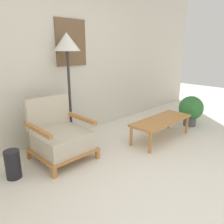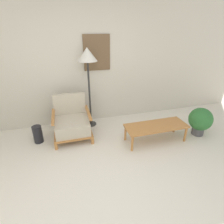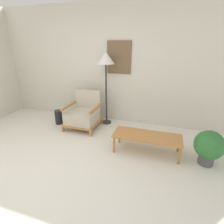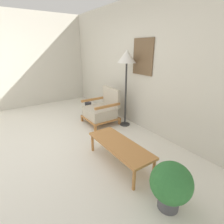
{
  "view_description": "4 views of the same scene",
  "coord_description": "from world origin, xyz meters",
  "px_view_note": "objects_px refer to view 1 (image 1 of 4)",
  "views": [
    {
      "loc": [
        -1.86,
        -0.77,
        1.47
      ],
      "look_at": [
        0.35,
        1.44,
        0.55
      ],
      "focal_mm": 35.0,
      "sensor_mm": 36.0,
      "label": 1
    },
    {
      "loc": [
        -0.48,
        -1.48,
        2.01
      ],
      "look_at": [
        0.35,
        1.44,
        0.55
      ],
      "focal_mm": 28.0,
      "sensor_mm": 36.0,
      "label": 2
    },
    {
      "loc": [
        1.35,
        -1.7,
        1.85
      ],
      "look_at": [
        0.35,
        1.44,
        0.55
      ],
      "focal_mm": 28.0,
      "sensor_mm": 36.0,
      "label": 3
    },
    {
      "loc": [
        2.98,
        -0.35,
        1.73
      ],
      "look_at": [
        0.35,
        1.44,
        0.55
      ],
      "focal_mm": 28.0,
      "sensor_mm": 36.0,
      "label": 4
    }
  ],
  "objects_px": {
    "coffee_table": "(161,121)",
    "vase": "(13,164)",
    "armchair": "(60,136)",
    "potted_plant": "(191,109)",
    "floor_lamp": "(67,48)"
  },
  "relations": [
    {
      "from": "armchair",
      "to": "coffee_table",
      "type": "xyz_separation_m",
      "value": [
        1.54,
        -0.6,
        -0.01
      ]
    },
    {
      "from": "coffee_table",
      "to": "vase",
      "type": "xyz_separation_m",
      "value": [
        -2.2,
        0.58,
        -0.14
      ]
    },
    {
      "from": "vase",
      "to": "potted_plant",
      "type": "bearing_deg",
      "value": -10.87
    },
    {
      "from": "armchair",
      "to": "vase",
      "type": "bearing_deg",
      "value": -177.84
    },
    {
      "from": "armchair",
      "to": "floor_lamp",
      "type": "bearing_deg",
      "value": 40.75
    },
    {
      "from": "potted_plant",
      "to": "vase",
      "type": "bearing_deg",
      "value": 169.13
    },
    {
      "from": "floor_lamp",
      "to": "vase",
      "type": "xyz_separation_m",
      "value": [
        -1.1,
        -0.4,
        -1.3
      ]
    },
    {
      "from": "armchair",
      "to": "vase",
      "type": "height_order",
      "value": "armchair"
    },
    {
      "from": "armchair",
      "to": "vase",
      "type": "distance_m",
      "value": 0.68
    },
    {
      "from": "vase",
      "to": "floor_lamp",
      "type": "bearing_deg",
      "value": 20.04
    },
    {
      "from": "floor_lamp",
      "to": "vase",
      "type": "relative_size",
      "value": 4.92
    },
    {
      "from": "armchair",
      "to": "floor_lamp",
      "type": "distance_m",
      "value": 1.29
    },
    {
      "from": "coffee_table",
      "to": "armchair",
      "type": "bearing_deg",
      "value": 158.53
    },
    {
      "from": "armchair",
      "to": "potted_plant",
      "type": "bearing_deg",
      "value": -14.18
    },
    {
      "from": "floor_lamp",
      "to": "vase",
      "type": "distance_m",
      "value": 1.75
    }
  ]
}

